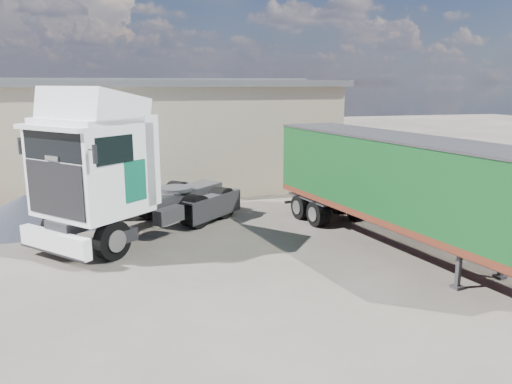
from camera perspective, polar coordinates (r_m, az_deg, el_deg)
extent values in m
plane|color=#282621|center=(13.10, -8.42, -11.06)|extent=(120.00, 120.00, 0.00)
cube|color=#BEB492|center=(28.48, -24.77, 5.85)|extent=(30.00, 12.00, 5.00)
cube|color=#57595C|center=(28.35, -25.26, 11.17)|extent=(30.60, 12.60, 0.30)
cube|color=#57595C|center=(22.21, -16.85, 3.09)|extent=(4.00, 0.08, 3.60)
cube|color=#57595C|center=(28.35, -25.30, 11.57)|extent=(30.60, 0.40, 0.15)
cube|color=maroon|center=(22.40, 19.96, 1.52)|extent=(0.35, 26.00, 2.50)
cylinder|color=black|center=(16.40, -18.95, -4.52)|extent=(2.78, 2.89, 1.21)
cylinder|color=black|center=(19.02, -9.58, -1.72)|extent=(2.82, 2.93, 1.21)
cylinder|color=black|center=(20.20, -6.56, -0.80)|extent=(2.82, 2.93, 1.21)
cube|color=#2D2D30|center=(18.04, -12.28, -1.22)|extent=(6.26, 5.83, 0.34)
cube|color=white|center=(15.78, -22.02, -5.33)|extent=(2.17, 2.34, 0.63)
cube|color=white|center=(16.20, -18.34, 2.56)|extent=(3.86, 3.87, 2.79)
cube|color=black|center=(15.50, -21.96, 0.26)|extent=(1.74, 1.90, 1.60)
cube|color=black|center=(15.32, -22.27, 4.87)|extent=(1.77, 1.94, 0.86)
cube|color=white|center=(16.16, -18.15, 8.97)|extent=(3.54, 3.58, 1.40)
cube|color=#0C543F|center=(17.64, -20.09, 2.16)|extent=(0.64, 0.59, 1.25)
cube|color=#0C543F|center=(15.49, -13.59, 1.24)|extent=(0.64, 0.59, 1.25)
cylinder|color=#2D2D30|center=(19.04, -9.19, 0.35)|extent=(1.77, 1.77, 0.14)
cube|color=#2D2D30|center=(13.90, 22.13, -8.29)|extent=(0.31, 0.31, 0.98)
cube|color=#2D2D30|center=(15.08, 26.26, -7.06)|extent=(0.31, 0.31, 0.98)
cylinder|color=black|center=(19.46, 8.44, -1.76)|extent=(2.41, 1.35, 0.94)
cube|color=#2D2D30|center=(16.62, 15.47, -3.35)|extent=(2.67, 10.64, 0.31)
cube|color=#532013|center=(16.55, 15.53, -2.37)|extent=(4.16, 10.92, 0.21)
cube|color=black|center=(16.28, 15.79, 1.94)|extent=(4.16, 10.92, 2.32)
cube|color=#2D2D30|center=(16.12, 16.03, 6.05)|extent=(4.22, 10.98, 0.07)
cylinder|color=black|center=(20.36, -16.68, -2.03)|extent=(1.80, 0.84, 0.59)
cylinder|color=black|center=(23.13, -15.48, -0.27)|extent=(1.80, 0.84, 0.59)
cube|color=white|center=(21.61, -16.14, 0.58)|extent=(2.31, 4.35, 1.53)
cube|color=white|center=(19.97, -16.91, -0.54)|extent=(1.77, 1.05, 0.99)
cube|color=black|center=(20.04, -16.91, 0.95)|extent=(1.57, 0.30, 0.54)
cone|color=#21242C|center=(20.35, -24.83, -1.89)|extent=(6.78, 6.78, 1.14)
cone|color=#21242C|center=(19.65, -18.41, -2.70)|extent=(2.54, 2.54, 0.57)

